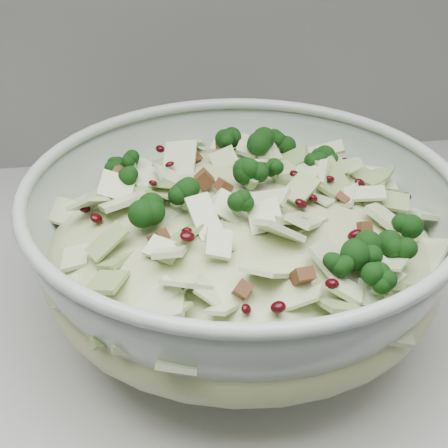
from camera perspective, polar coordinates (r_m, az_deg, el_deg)
The scene contains 2 objects.
mixing_bowl at distance 0.59m, azimuth 1.56°, elevation -2.36°, with size 0.40×0.40×0.16m.
salad at distance 0.58m, azimuth 1.59°, elevation -0.26°, with size 0.42×0.42×0.16m.
Camera 1 is at (-0.46, 1.12, 1.32)m, focal length 50.00 mm.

